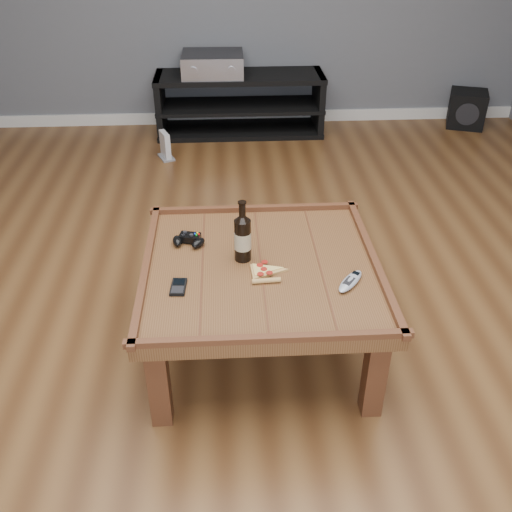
{
  "coord_description": "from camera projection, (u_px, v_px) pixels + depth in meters",
  "views": [
    {
      "loc": [
        -0.14,
        -2.01,
        1.81
      ],
      "look_at": [
        -0.02,
        -0.04,
        0.52
      ],
      "focal_mm": 40.0,
      "sensor_mm": 36.0,
      "label": 1
    }
  ],
  "objects": [
    {
      "name": "game_controller",
      "position": [
        189.0,
        240.0,
        2.56
      ],
      "size": [
        0.16,
        0.13,
        0.04
      ],
      "rotation": [
        0.0,
        0.0,
        -0.24
      ],
      "color": "black",
      "rests_on": "coffee_table"
    },
    {
      "name": "coffee_table",
      "position": [
        261.0,
        276.0,
        2.46
      ],
      "size": [
        1.03,
        1.03,
        0.48
      ],
      "color": "#4F2F16",
      "rests_on": "ground"
    },
    {
      "name": "ground",
      "position": [
        261.0,
        344.0,
        2.67
      ],
      "size": [
        6.0,
        6.0,
        0.0
      ],
      "primitive_type": "plane",
      "color": "#4B2C15",
      "rests_on": "ground"
    },
    {
      "name": "av_receiver",
      "position": [
        213.0,
        64.0,
        4.64
      ],
      "size": [
        0.5,
        0.42,
        0.17
      ],
      "rotation": [
        0.0,
        0.0,
        -0.01
      ],
      "color": "black",
      "rests_on": "media_console"
    },
    {
      "name": "pizza_slice",
      "position": [
        264.0,
        272.0,
        2.37
      ],
      "size": [
        0.14,
        0.22,
        0.02
      ],
      "rotation": [
        0.0,
        0.0,
        0.06
      ],
      "color": "tan",
      "rests_on": "coffee_table"
    },
    {
      "name": "subwoofer",
      "position": [
        467.0,
        109.0,
        5.03
      ],
      "size": [
        0.39,
        0.39,
        0.3
      ],
      "rotation": [
        0.0,
        0.0,
        -0.33
      ],
      "color": "black",
      "rests_on": "ground"
    },
    {
      "name": "beer_bottle",
      "position": [
        243.0,
        237.0,
        2.4
      ],
      "size": [
        0.07,
        0.07,
        0.28
      ],
      "color": "black",
      "rests_on": "coffee_table"
    },
    {
      "name": "smartphone",
      "position": [
        178.0,
        287.0,
        2.28
      ],
      "size": [
        0.07,
        0.11,
        0.01
      ],
      "rotation": [
        0.0,
        0.0,
        -0.07
      ],
      "color": "black",
      "rests_on": "coffee_table"
    },
    {
      "name": "game_console",
      "position": [
        165.0,
        147.0,
        4.44
      ],
      "size": [
        0.15,
        0.19,
        0.21
      ],
      "rotation": [
        0.0,
        0.0,
        0.38
      ],
      "color": "gray",
      "rests_on": "ground"
    },
    {
      "name": "remote_control",
      "position": [
        350.0,
        281.0,
        2.3
      ],
      "size": [
        0.15,
        0.18,
        0.03
      ],
      "rotation": [
        0.0,
        0.0,
        -0.64
      ],
      "color": "#9FA4AC",
      "rests_on": "coffee_table"
    },
    {
      "name": "media_console",
      "position": [
        240.0,
        104.0,
        4.84
      ],
      "size": [
        1.4,
        0.45,
        0.5
      ],
      "color": "black",
      "rests_on": "ground"
    },
    {
      "name": "baseboard",
      "position": [
        239.0,
        117.0,
        5.15
      ],
      "size": [
        5.0,
        0.02,
        0.1
      ],
      "primitive_type": "cube",
      "color": "silver",
      "rests_on": "ground"
    }
  ]
}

